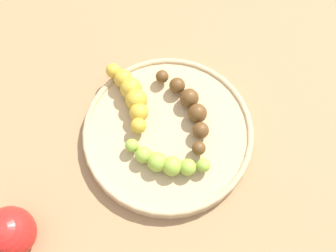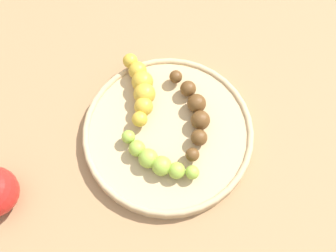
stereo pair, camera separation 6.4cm
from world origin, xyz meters
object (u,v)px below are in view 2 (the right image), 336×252
object	(u,v)px
banana_green	(156,160)
fruit_bowl	(168,133)
banana_overripe	(194,112)
banana_spotted	(141,88)

from	to	relation	value
banana_green	fruit_bowl	bearing A→B (deg)	-167.74
banana_green	banana_overripe	xyz separation A→B (m)	(0.10, -0.00, 0.00)
fruit_bowl	banana_green	bearing A→B (deg)	-162.89
banana_green	banana_spotted	world-z (taller)	banana_spotted
banana_overripe	banana_spotted	distance (m)	0.09
banana_spotted	fruit_bowl	bearing A→B (deg)	-67.06
fruit_bowl	banana_overripe	distance (m)	0.05
fruit_bowl	banana_green	xyz separation A→B (m)	(-0.05, -0.02, 0.02)
banana_green	banana_overripe	bearing A→B (deg)	173.68
banana_green	banana_overripe	size ratio (longest dim) A/B	1.12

